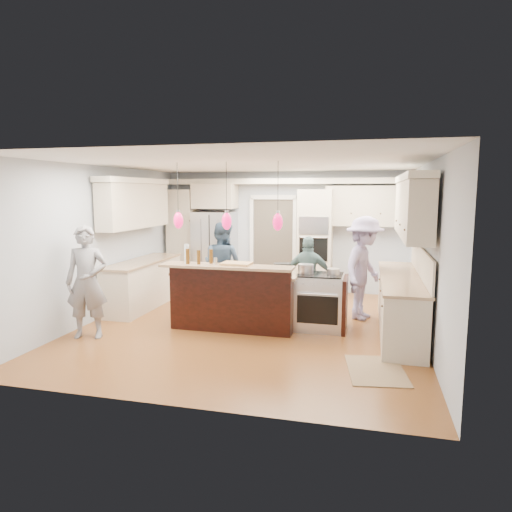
% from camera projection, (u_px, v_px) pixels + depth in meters
% --- Properties ---
extents(ground_plane, '(6.00, 6.00, 0.00)m').
position_uv_depth(ground_plane, '(251.00, 326.00, 7.69)').
color(ground_plane, '#99542A').
rests_on(ground_plane, ground).
extents(room_shell, '(5.54, 6.04, 2.72)m').
position_uv_depth(room_shell, '(251.00, 218.00, 7.43)').
color(room_shell, '#B2BCC6').
rests_on(room_shell, ground).
extents(refrigerator, '(0.90, 0.70, 1.80)m').
position_uv_depth(refrigerator, '(215.00, 251.00, 10.47)').
color(refrigerator, '#B7B7BC').
rests_on(refrigerator, ground).
extents(oven_column, '(0.72, 0.69, 2.30)m').
position_uv_depth(oven_column, '(315.00, 243.00, 9.91)').
color(oven_column, beige).
rests_on(oven_column, ground).
extents(back_upper_cabinets, '(5.30, 0.61, 2.54)m').
position_uv_depth(back_upper_cabinets, '(250.00, 218.00, 10.29)').
color(back_upper_cabinets, beige).
rests_on(back_upper_cabinets, ground).
extents(right_counter_run, '(0.64, 3.10, 2.51)m').
position_uv_depth(right_counter_run, '(404.00, 268.00, 7.24)').
color(right_counter_run, beige).
rests_on(right_counter_run, ground).
extents(left_cabinets, '(0.64, 2.30, 2.51)m').
position_uv_depth(left_cabinets, '(140.00, 253.00, 8.90)').
color(left_cabinets, beige).
rests_on(left_cabinets, ground).
extents(kitchen_island, '(2.10, 1.46, 1.12)m').
position_uv_depth(kitchen_island, '(238.00, 296.00, 7.75)').
color(kitchen_island, black).
rests_on(kitchen_island, ground).
extents(island_range, '(0.82, 0.71, 0.92)m').
position_uv_depth(island_range, '(321.00, 302.00, 7.49)').
color(island_range, '#B7B7BC').
rests_on(island_range, ground).
extents(pendant_lights, '(1.75, 0.15, 1.03)m').
position_uv_depth(pendant_lights, '(227.00, 221.00, 7.01)').
color(pendant_lights, black).
rests_on(pendant_lights, ground).
extents(person_bar_end, '(0.73, 0.57, 1.75)m').
position_uv_depth(person_bar_end, '(87.00, 282.00, 6.99)').
color(person_bar_end, gray).
rests_on(person_bar_end, ground).
extents(person_far_left, '(0.95, 0.82, 1.67)m').
position_uv_depth(person_far_left, '(222.00, 265.00, 8.83)').
color(person_far_left, '#2C3F56').
rests_on(person_far_left, ground).
extents(person_far_right, '(0.87, 0.40, 1.46)m').
position_uv_depth(person_far_right, '(309.00, 276.00, 8.30)').
color(person_far_right, slate).
rests_on(person_far_right, ground).
extents(person_range_side, '(1.03, 1.34, 1.83)m').
position_uv_depth(person_range_side, '(364.00, 268.00, 8.03)').
color(person_range_side, '#8D81AE').
rests_on(person_range_side, ground).
extents(floor_rug, '(0.84, 1.11, 0.01)m').
position_uv_depth(floor_rug, '(376.00, 370.00, 5.77)').
color(floor_rug, '#9C7B55').
rests_on(floor_rug, ground).
extents(water_bottle, '(0.08, 0.08, 0.31)m').
position_uv_depth(water_bottle, '(187.00, 254.00, 7.25)').
color(water_bottle, silver).
rests_on(water_bottle, kitchen_island).
extents(beer_bottle_a, '(0.08, 0.08, 0.24)m').
position_uv_depth(beer_bottle_a, '(188.00, 256.00, 7.17)').
color(beer_bottle_a, '#4B2E0D').
rests_on(beer_bottle_a, kitchen_island).
extents(beer_bottle_b, '(0.07, 0.07, 0.22)m').
position_uv_depth(beer_bottle_b, '(199.00, 257.00, 7.14)').
color(beer_bottle_b, '#4B2E0D').
rests_on(beer_bottle_b, kitchen_island).
extents(beer_bottle_c, '(0.07, 0.07, 0.23)m').
position_uv_depth(beer_bottle_c, '(211.00, 256.00, 7.22)').
color(beer_bottle_c, '#4B2E0D').
rests_on(beer_bottle_c, kitchen_island).
extents(drink_can, '(0.07, 0.07, 0.11)m').
position_uv_depth(drink_can, '(215.00, 261.00, 7.14)').
color(drink_can, '#B7B7BC').
rests_on(drink_can, kitchen_island).
extents(cutting_board, '(0.47, 0.34, 0.04)m').
position_uv_depth(cutting_board, '(237.00, 264.00, 7.11)').
color(cutting_board, tan).
rests_on(cutting_board, kitchen_island).
extents(pot_large, '(0.26, 0.26, 0.15)m').
position_uv_depth(pot_large, '(306.00, 269.00, 7.49)').
color(pot_large, '#B7B7BC').
rests_on(pot_large, island_range).
extents(pot_small, '(0.20, 0.20, 0.10)m').
position_uv_depth(pot_small, '(333.00, 272.00, 7.36)').
color(pot_small, '#B7B7BC').
rests_on(pot_small, island_range).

